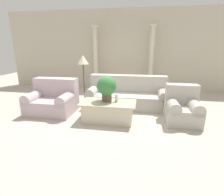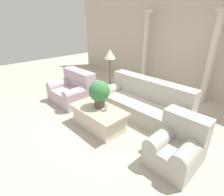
# 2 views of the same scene
# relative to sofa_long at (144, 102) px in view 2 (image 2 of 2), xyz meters

# --- Properties ---
(ground_plane) EXTENTS (16.00, 16.00, 0.00)m
(ground_plane) POSITION_rel_sofa_long_xyz_m (-0.41, -0.75, -0.35)
(ground_plane) COLOR #BCB2A3
(wall_back) EXTENTS (10.00, 0.06, 3.20)m
(wall_back) POSITION_rel_sofa_long_xyz_m (-0.41, 2.26, 1.25)
(wall_back) COLOR beige
(wall_back) RESTS_ON ground_plane
(sofa_long) EXTENTS (2.36, 0.97, 0.91)m
(sofa_long) POSITION_rel_sofa_long_xyz_m (0.00, 0.00, 0.00)
(sofa_long) COLOR #B7B2A8
(sofa_long) RESTS_ON ground_plane
(loveseat) EXTENTS (1.22, 0.97, 0.91)m
(loveseat) POSITION_rel_sofa_long_xyz_m (-1.98, -0.87, 0.01)
(loveseat) COLOR #BEA9B1
(loveseat) RESTS_ON ground_plane
(coffee_table) EXTENTS (1.33, 0.71, 0.48)m
(coffee_table) POSITION_rel_sofa_long_xyz_m (-0.36, -1.24, -0.11)
(coffee_table) COLOR beige
(coffee_table) RESTS_ON ground_plane
(potted_plant) EXTENTS (0.47, 0.47, 0.62)m
(potted_plant) POSITION_rel_sofa_long_xyz_m (-0.40, -1.15, 0.48)
(potted_plant) COLOR brown
(potted_plant) RESTS_ON coffee_table
(pillar_candle) EXTENTS (0.07, 0.07, 0.19)m
(pillar_candle) POSITION_rel_sofa_long_xyz_m (-0.16, -1.18, 0.22)
(pillar_candle) COLOR silver
(pillar_candle) RESTS_ON coffee_table
(floor_lamp) EXTENTS (0.34, 0.34, 1.51)m
(floor_lamp) POSITION_rel_sofa_long_xyz_m (-1.40, 0.09, 0.92)
(floor_lamp) COLOR #4C473D
(floor_lamp) RESTS_ON ground_plane
(column_left) EXTENTS (0.26, 0.26, 2.55)m
(column_left) POSITION_rel_sofa_long_xyz_m (-1.46, 1.89, 0.95)
(column_left) COLOR beige
(column_left) RESTS_ON ground_plane
(column_right) EXTENTS (0.26, 0.26, 2.55)m
(column_right) POSITION_rel_sofa_long_xyz_m (0.75, 1.89, 0.95)
(column_right) COLOR beige
(column_right) RESTS_ON ground_plane
(armchair) EXTENTS (0.76, 0.87, 0.87)m
(armchair) POSITION_rel_sofa_long_xyz_m (1.41, -0.97, 0.00)
(armchair) COLOR #B7B2A8
(armchair) RESTS_ON ground_plane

